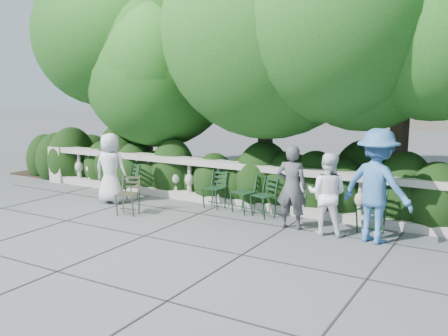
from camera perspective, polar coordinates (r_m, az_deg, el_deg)
The scene contains 14 objects.
ground at distance 9.70m, azimuth -3.01°, elevation -6.70°, with size 90.00×90.00×0.00m, color #494D50.
balustrade at distance 11.08m, azimuth 2.09°, elevation -2.02°, with size 12.00×0.44×1.00m.
shrub_hedge at distance 12.23m, azimuth 4.75°, elevation -3.26°, with size 15.00×2.60×1.70m, color black, non-canonical shape.
tree_canopy at distance 11.89m, azimuth 8.53°, elevation 15.51°, with size 15.04×6.52×6.78m.
chair_a at distance 12.29m, azimuth -11.42°, elevation -3.36°, with size 0.44×0.48×0.84m, color black, non-canonical shape.
chair_b at distance 11.00m, azimuth -1.55°, elevation -4.71°, with size 0.44×0.48×0.84m, color black, non-canonical shape.
chair_c at distance 10.31m, azimuth 3.94°, elevation -5.71°, with size 0.44×0.48×0.84m, color black, non-canonical shape.
chair_d at distance 10.60m, azimuth 1.66°, elevation -5.26°, with size 0.44×0.48×0.84m, color black, non-canonical shape.
chair_e at distance 9.54m, azimuth 15.89°, elevation -7.34°, with size 0.44×0.48×0.84m, color black, non-canonical shape.
chair_weathered at distance 10.61m, azimuth -11.20°, elevation -5.42°, with size 0.44×0.48×0.84m, color black, non-canonical shape.
person_businessman at distance 11.70m, azimuth -12.83°, elevation -0.03°, with size 0.79×0.51×1.62m, color silver.
person_woman_grey at distance 9.47m, azimuth 7.74°, elevation -2.18°, with size 0.58×0.38×1.60m, color #46474B.
person_casual_man at distance 9.22m, azimuth 11.70°, elevation -2.92°, with size 0.73×0.57×1.51m, color white.
person_older_blue at distance 8.95m, azimuth 17.06°, elevation -1.98°, with size 1.28×0.73×1.98m, color #3667A3.
Camera 1 is at (5.13, -7.76, 2.73)m, focal length 40.00 mm.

